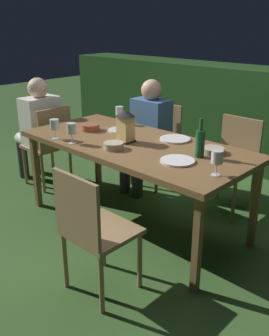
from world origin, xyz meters
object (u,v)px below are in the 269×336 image
Objects in this scene: wine_glass_a at (120,112)px; plate_a at (175,139)px; dining_table at (134,148)px; plate_b at (178,161)px; green_bottle_on_table at (200,143)px; bowl_salad at (213,150)px; plate_c at (120,130)px; person_in_cream at (38,125)px; chair_head_near at (50,143)px; lantern_centerpiece at (126,125)px; person_in_blue at (147,131)px; wine_glass_d at (54,125)px; chair_side_left_b at (93,228)px; chair_side_right_b at (233,160)px; wine_glass_b at (71,129)px; bowl_bread at (90,127)px; wine_glass_c at (217,158)px; chair_side_right_a at (159,141)px; bowl_olives at (113,145)px.

wine_glass_a is 0.65× the size of plate_a.
wine_glass_a is at bearing 146.90° from dining_table.
wine_glass_a is 1.16m from plate_b.
green_bottle_on_table is 1.71× the size of bowl_salad.
person_in_cream is at bearing -171.65° from plate_c.
lantern_centerpiece reaches higher than chair_head_near.
green_bottle_on_table is at bearing 9.70° from lantern_centerpiece.
person_in_blue reaches higher than wine_glass_d.
chair_head_near is 0.88m from wine_glass_d.
chair_side_right_b is at bearing 90.00° from chair_side_left_b.
plate_a is 1.17× the size of plate_c.
wine_glass_b is (-0.35, -0.37, 0.17)m from dining_table.
person_in_blue reaches higher than lantern_centerpiece.
plate_c is at bearing 174.34° from green_bottle_on_table.
plate_a is (-0.25, -0.56, 0.28)m from chair_side_right_b.
wine_glass_a is (0.91, 0.34, 0.24)m from person_in_cream.
dining_table is 0.38m from plate_c.
bowl_bread is (0.69, -0.01, 0.30)m from chair_head_near.
chair_side_left_b reaches higher than dining_table.
lantern_centerpiece is at bearing -170.30° from green_bottle_on_table.
person_in_cream reaches higher than wine_glass_c.
plate_a is 1.57× the size of bowl_bread.
wine_glass_c is 0.81m from plate_a.
wine_glass_a is (-0.08, -0.51, 0.39)m from chair_side_right_a.
person_in_cream reaches higher than chair_side_right_b.
chair_side_left_b reaches higher than bowl_olives.
plate_b is at bearing -23.59° from wine_glass_a.
chair_side_right_b is at bearing 41.44° from plate_c.
green_bottle_on_table reaches higher than bowl_salad.
wine_glass_a is (-0.08, -0.31, 0.24)m from person_in_blue.
chair_head_near reaches higher than bowl_bread.
bowl_salad is at bearing 125.02° from wine_glass_c.
plate_c is at bearing -138.56° from chair_side_right_b.
chair_side_right_a is 0.90m from plate_a.
person_in_cream is at bearing 161.16° from wine_glass_b.
wine_glass_d is (-1.15, -0.46, 0.01)m from green_bottle_on_table.
plate_a is at bearing -29.79° from person_in_blue.
wine_glass_d reaches higher than dining_table.
chair_side_left_b is at bearing -62.33° from chair_side_right_a.
wine_glass_d is at bearing -166.38° from plate_b.
chair_side_right_a is at bearing 81.57° from wine_glass_a.
green_bottle_on_table is 1.23m from wine_glass_d.
wine_glass_c is 0.65× the size of plate_a.
dining_table is 11.71× the size of wine_glass_d.
wine_glass_c is at bearing -3.81° from person_in_cream.
wine_glass_b is 0.65× the size of plate_a.
person_in_blue is at bearing 81.56° from bowl_bread.
plate_b is 1.12× the size of plate_c.
bowl_salad is at bearing 3.33° from plate_c.
dining_table is 0.90m from wine_glass_c.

